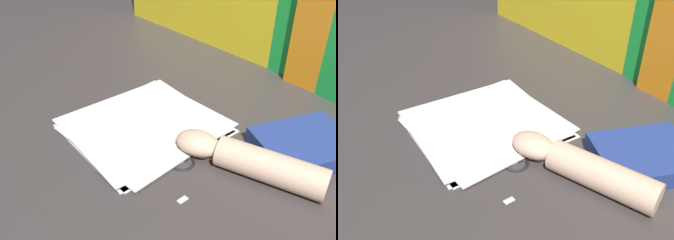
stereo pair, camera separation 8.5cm
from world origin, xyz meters
The scene contains 8 objects.
ground_plane centered at (0.00, 0.00, 0.00)m, with size 6.00×6.00×0.00m, color #3D3838.
backdrop_panel_center centered at (-0.01, 0.45, 0.20)m, with size 0.53×0.08×0.41m.
paper_stack centered at (-0.10, -0.02, 0.01)m, with size 0.32×0.35×0.01m.
book_closed centered at (0.20, 0.19, 0.02)m, with size 0.22×0.24×0.04m.
scissors centered at (0.04, -0.01, 0.00)m, with size 0.14×0.16×0.01m.
hand_forearm centered at (0.16, 0.05, 0.03)m, with size 0.32×0.17×0.06m.
paper_scrap_near centered at (0.03, -0.15, 0.00)m, with size 0.02×0.02×0.00m.
paper_scrap_mid centered at (0.13, -0.11, 0.00)m, with size 0.01×0.02×0.00m.
Camera 1 is at (0.51, -0.46, 0.55)m, focal length 42.00 mm.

